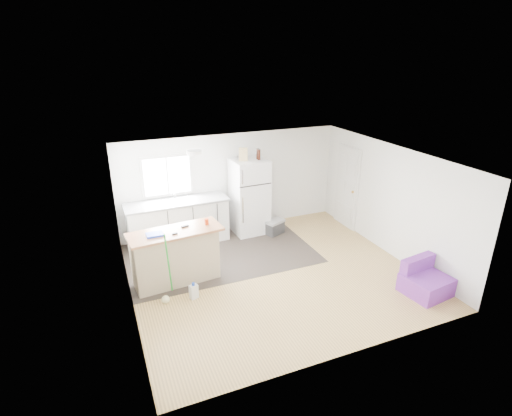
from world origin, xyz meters
The scene contains 19 objects.
room centered at (0.00, 0.00, 1.20)m, with size 5.51×5.01×2.41m.
vinyl_zone centered at (-0.73, 1.25, 0.00)m, with size 4.05×2.50×0.00m, color #2F2923.
window centered at (-1.55, 2.49, 1.55)m, with size 1.18×0.06×0.98m.
interior_door centered at (2.72, 1.55, 1.02)m, with size 0.11×0.92×2.10m.
ceiling_fixture centered at (-1.20, 1.20, 2.36)m, with size 0.30×0.30×0.07m, color white.
kitchen_cabinets centered at (-1.45, 2.14, 0.53)m, with size 2.34×0.76×1.34m.
peninsula centered at (-1.85, 0.49, 0.54)m, with size 1.81×0.84×1.08m.
refrigerator centered at (0.32, 2.10, 0.92)m, with size 0.84×0.80×1.83m.
cooler centered at (0.82, 1.74, 0.18)m, with size 0.55×0.47×0.36m.
purple_seat centered at (2.32, -1.66, 0.23)m, with size 0.85×0.81×0.63m.
cleaner_jug centered at (-1.70, -0.21, 0.14)m, with size 0.17×0.15×0.32m.
mop centered at (-2.17, -0.12, 0.23)m, with size 0.27×0.38×1.37m.
red_cup centered at (-1.19, 0.54, 1.14)m, with size 0.08×0.08×0.12m, color red.
blue_tray centered at (-2.21, 0.44, 1.09)m, with size 0.30×0.22×0.04m, color #1634CF.
tool_a centered at (-1.61, 0.59, 1.09)m, with size 0.14×0.05×0.03m, color black.
tool_b centered at (-1.86, 0.34, 1.09)m, with size 0.10×0.04×0.03m, color black.
cardboard_box centered at (0.15, 2.07, 1.98)m, with size 0.20×0.10×0.30m, color tan.
bottle_left centered at (0.52, 2.00, 1.96)m, with size 0.07×0.07×0.25m, color #331209.
bottle_right centered at (0.52, 2.09, 1.96)m, with size 0.07×0.07×0.25m, color #331209.
Camera 1 is at (-3.01, -6.34, 4.23)m, focal length 28.00 mm.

